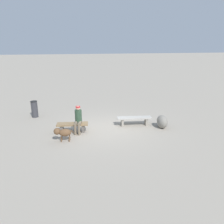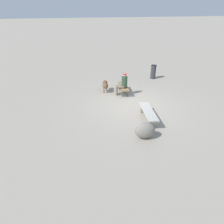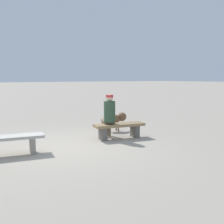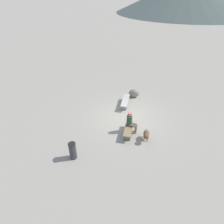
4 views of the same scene
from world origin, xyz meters
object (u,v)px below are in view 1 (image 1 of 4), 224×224
(seated_person, at_px, (78,118))
(bench_right, at_px, (72,126))
(bench_left, at_px, (134,119))
(dog, at_px, (63,132))
(boulder, at_px, (162,122))
(trash_bin, at_px, (35,109))

(seated_person, bearing_deg, bench_right, -8.46)
(bench_left, xyz_separation_m, dog, (3.79, 0.99, 0.08))
(seated_person, relative_size, boulder, 1.64)
(bench_left, bearing_deg, boulder, 159.72)
(trash_bin, height_order, boulder, trash_bin)
(seated_person, xyz_separation_m, dog, (0.80, 0.84, -0.32))
(bench_left, relative_size, dog, 2.20)
(bench_left, height_order, bench_right, bench_left)
(seated_person, distance_m, boulder, 4.28)
(dog, xyz_separation_m, trash_bin, (1.36, -3.95, 0.07))
(boulder, bearing_deg, bench_right, -9.30)
(dog, distance_m, boulder, 5.03)
(seated_person, relative_size, trash_bin, 1.35)
(bench_right, height_order, dog, dog)
(trash_bin, bearing_deg, seated_person, 124.77)
(bench_left, distance_m, trash_bin, 5.93)
(bench_right, distance_m, seated_person, 0.53)
(seated_person, bearing_deg, dog, 65.32)
(trash_bin, bearing_deg, boulder, 149.86)
(bench_left, bearing_deg, bench_right, 11.13)
(bench_left, relative_size, trash_bin, 1.92)
(bench_right, distance_m, dog, 1.12)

